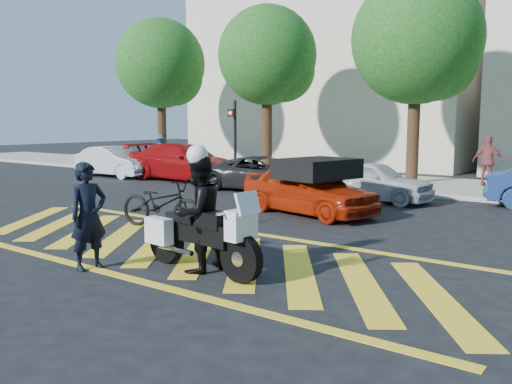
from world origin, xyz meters
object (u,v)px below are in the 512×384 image
Objects in this scene: red_convertible at (309,189)px; parked_left at (185,162)px; bicycle at (161,204)px; parked_mid_right at (372,181)px; parked_far_left at (115,162)px; parked_mid_left at (265,174)px; officer_moto at (198,214)px; officer_bike at (88,216)px; police_motorcycle at (199,235)px.

parked_left reaches higher than red_convertible.
parked_left reaches higher than bicycle.
parked_mid_right reaches higher than bicycle.
red_convertible is 0.98× the size of parked_far_left.
parked_left is at bearing 75.48° from parked_mid_left.
parked_mid_left is at bearing -144.91° from officer_moto.
officer_bike reaches higher than bicycle.
officer_moto is at bearing -133.55° from bicycle.
parked_far_left is 11.87m from parked_mid_right.
officer_moto is at bearing -51.02° from officer_bike.
officer_moto is (3.03, -2.08, 0.37)m from bicycle.
red_convertible reaches higher than bicycle.
bicycle is at bearing 164.07° from parked_mid_right.
officer_bike is 0.45× the size of red_convertible.
parked_mid_left is at bearing 26.59° from officer_bike.
parked_mid_right is at bearing -99.53° from parked_left.
officer_moto reaches higher than officer_bike.
parked_far_left is at bearing -118.82° from officer_moto.
red_convertible reaches higher than parked_mid_left.
parked_far_left is (-11.40, 9.71, -0.22)m from officer_bike.
police_motorcycle is 15.62m from parked_far_left.
bicycle is at bearing 33.45° from officer_bike.
parked_left is (-8.07, 10.52, -0.13)m from officer_bike.
police_motorcycle is 0.34m from officer_moto.
parked_left is at bearing -77.36° from parked_far_left.
parked_mid_left is at bearing 61.77° from red_convertible.
officer_bike is at bearing -168.82° from red_convertible.
parked_mid_left is at bearing -104.14° from parked_left.
parked_mid_left is (-3.64, 3.12, -0.07)m from red_convertible.
parked_left reaches higher than parked_far_left.
bicycle reaches higher than police_motorcycle.
bicycle is 1.15× the size of officer_moto.
red_convertible reaches higher than police_motorcycle.
officer_moto is at bearing -162.18° from police_motorcycle.
bicycle is 3.70m from officer_moto.
bicycle is at bearing -168.05° from parked_mid_left.
parked_far_left reaches higher than parked_mid_left.
officer_moto is (-0.02, -0.00, 0.34)m from police_motorcycle.
officer_bike is at bearing -131.45° from parked_far_left.
police_motorcycle is 0.64× the size of red_convertible.
police_motorcycle is at bearing -133.36° from bicycle.
red_convertible is at bearing -119.70° from parked_left.
red_convertible is at bearing -34.18° from bicycle.
parked_left is at bearing 85.25° from parked_mid_right.
parked_mid_left reaches higher than bicycle.
parked_left is 1.20× the size of parked_mid_left.
red_convertible is 0.91× the size of parked_mid_left.
red_convertible is 0.76× the size of parked_left.
officer_moto reaches higher than bicycle.
red_convertible is at bearing -135.15° from parked_mid_left.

